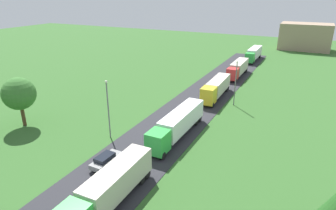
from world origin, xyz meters
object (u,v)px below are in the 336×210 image
(truck_third, at_px, (216,88))
(tree_maple, at_px, (19,94))
(lamppost_third, at_px, (236,81))
(truck_lead, at_px, (110,187))
(distant_building, at_px, (305,37))
(truck_second, at_px, (178,123))
(truck_fifth, at_px, (254,53))
(truck_fourth, at_px, (238,68))
(lamppost_second, at_px, (108,107))
(car_second, at_px, (106,160))

(truck_third, relative_size, tree_maple, 1.65)
(lamppost_third, height_order, tree_maple, lamppost_third)
(truck_lead, height_order, distant_building, distant_building)
(truck_lead, distance_m, tree_maple, 25.28)
(truck_second, xyz_separation_m, truck_fifth, (-0.07, 55.75, 0.04))
(truck_fourth, bearing_deg, lamppost_second, -102.01)
(truck_third, bearing_deg, distant_building, 78.61)
(truck_fourth, height_order, tree_maple, tree_maple)
(tree_maple, bearing_deg, truck_fifth, 69.79)
(truck_fourth, bearing_deg, lamppost_third, -78.10)
(truck_third, relative_size, car_second, 2.90)
(truck_second, xyz_separation_m, car_second, (-4.53, -10.83, -1.26))
(truck_fourth, relative_size, tree_maple, 1.64)
(truck_third, xyz_separation_m, truck_fourth, (0.07, 17.44, -0.02))
(truck_fourth, height_order, distant_building, distant_building)
(truck_lead, xyz_separation_m, truck_third, (-0.31, 34.57, -0.03))
(truck_second, relative_size, truck_fifth, 1.11)
(lamppost_second, distance_m, distant_building, 88.86)
(truck_second, bearing_deg, distant_building, 81.21)
(truck_third, bearing_deg, tree_maple, -132.07)
(truck_fifth, xyz_separation_m, distant_building, (12.71, 26.01, 2.46))
(truck_fourth, distance_m, car_second, 46.92)
(truck_fourth, bearing_deg, truck_fifth, 90.06)
(truck_fourth, relative_size, car_second, 2.89)
(truck_fifth, bearing_deg, truck_third, -90.08)
(truck_fifth, relative_size, car_second, 2.94)
(tree_maple, bearing_deg, truck_fourth, 61.69)
(lamppost_third, distance_m, distant_building, 66.29)
(lamppost_second, xyz_separation_m, distant_building, (21.28, 86.27, -0.17))
(truck_second, height_order, tree_maple, tree_maple)
(lamppost_third, bearing_deg, truck_third, 150.49)
(car_second, bearing_deg, truck_fifth, 86.17)
(truck_lead, height_order, car_second, truck_lead)
(truck_lead, bearing_deg, truck_fifth, 90.21)
(car_second, distance_m, lamppost_third, 28.46)
(lamppost_third, relative_size, distant_building, 0.49)
(truck_third, height_order, truck_fifth, truck_fifth)
(truck_lead, bearing_deg, truck_fourth, 90.26)
(truck_second, bearing_deg, truck_fifth, 90.07)
(car_second, xyz_separation_m, tree_maple, (-18.71, 3.64, 4.38))
(lamppost_third, height_order, distant_building, distant_building)
(truck_third, xyz_separation_m, distant_building, (12.76, 63.33, 2.51))
(truck_fourth, height_order, lamppost_second, lamppost_second)
(truck_third, distance_m, tree_maple, 34.65)
(tree_maple, bearing_deg, truck_third, 47.93)
(truck_lead, xyz_separation_m, lamppost_third, (3.94, 32.17, 2.52))
(truck_second, distance_m, car_second, 11.80)
(lamppost_third, bearing_deg, truck_fourth, 101.90)
(truck_second, bearing_deg, tree_maple, -162.82)
(truck_lead, relative_size, car_second, 2.79)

